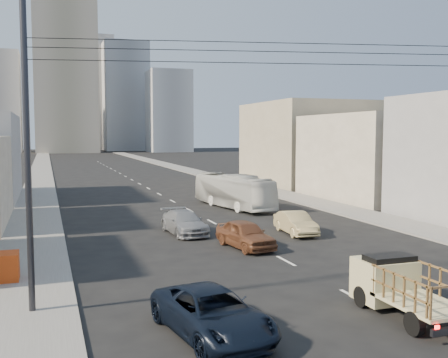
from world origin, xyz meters
TOP-DOWN VIEW (x-y plane):
  - ground at (0.00, 0.00)m, footprint 420.00×420.00m
  - sidewalk_left at (-11.75, 70.00)m, footprint 3.50×180.00m
  - sidewalk_right at (11.75, 70.00)m, footprint 3.50×180.00m
  - lane_dashes at (0.00, 53.00)m, footprint 0.15×104.00m
  - flatbed_pickup at (0.45, -0.26)m, footprint 1.95×4.41m
  - navy_pickup at (-6.25, 0.13)m, footprint 3.18×5.43m
  - city_bus at (3.85, 26.22)m, footprint 3.97×10.31m
  - sedan_brown at (-0.82, 11.37)m, footprint 2.39×4.61m
  - sedan_tan at (3.54, 14.07)m, footprint 1.74×4.23m
  - sedan_grey at (-2.94, 16.39)m, footprint 2.29×4.96m
  - streetlamp_left at (-11.39, 4.00)m, footprint 2.36×0.25m
  - overhead_wires at (0.00, 1.50)m, footprint 23.01×5.02m
  - bldg_right_mid at (19.50, 28.00)m, footprint 11.00×14.00m
  - bldg_right_far at (20.00, 44.00)m, footprint 12.00×16.00m
  - high_rise_tower at (-4.00, 170.00)m, footprint 20.00×20.00m
  - midrise_ne at (18.00, 185.00)m, footprint 16.00×16.00m
  - midrise_back at (6.00, 200.00)m, footprint 18.00×18.00m
  - midrise_east at (30.00, 165.00)m, footprint 14.00×14.00m

SIDE VIEW (x-z plane):
  - ground at x=0.00m, z-range 0.00..0.00m
  - lane_dashes at x=0.00m, z-range 0.00..0.01m
  - sidewalk_left at x=-11.75m, z-range 0.00..0.12m
  - sidewalk_right at x=11.75m, z-range 0.00..0.12m
  - sedan_tan at x=3.54m, z-range 0.00..1.36m
  - sedan_grey at x=-2.94m, z-range 0.00..1.40m
  - navy_pickup at x=-6.25m, z-range 0.00..1.42m
  - sedan_brown at x=-0.82m, z-range 0.00..1.50m
  - flatbed_pickup at x=0.45m, z-range 0.14..2.04m
  - city_bus at x=3.85m, z-range 0.00..2.80m
  - bldg_right_mid at x=19.50m, z-range 0.00..8.00m
  - bldg_right_far at x=20.00m, z-range 0.00..10.00m
  - streetlamp_left at x=-11.39m, z-range 0.44..12.44m
  - overhead_wires at x=0.00m, z-range 8.60..9.33m
  - midrise_east at x=30.00m, z-range 0.00..28.00m
  - midrise_ne at x=18.00m, z-range 0.00..40.00m
  - midrise_back at x=6.00m, z-range 0.00..44.00m
  - high_rise_tower at x=-4.00m, z-range 0.00..60.00m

